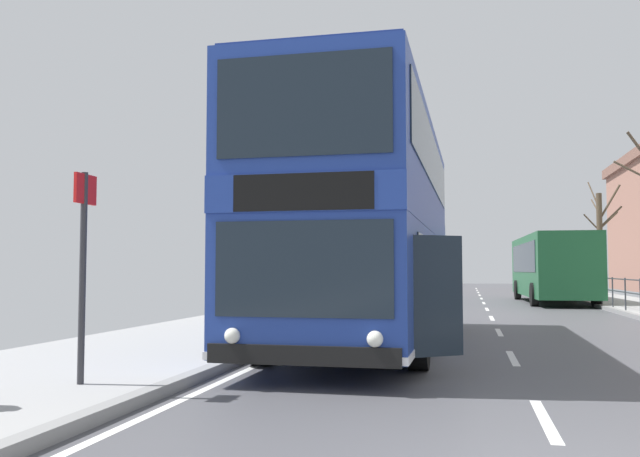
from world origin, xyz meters
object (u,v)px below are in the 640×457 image
background_bus_far_lane (552,266)px  bus_stop_sign_near (83,252)px  double_decker_bus_main (369,227)px  bare_tree_far_01 (601,239)px

background_bus_far_lane → bus_stop_sign_near: background_bus_far_lane is taller
double_decker_bus_main → bus_stop_sign_near: bearing=-112.9°
bus_stop_sign_near → bare_tree_far_01: bearing=69.8°
bare_tree_far_01 → bus_stop_sign_near: bearing=-110.2°
background_bus_far_lane → bus_stop_sign_near: bearing=-108.4°
double_decker_bus_main → background_bus_far_lane: size_ratio=1.05×
double_decker_bus_main → background_bus_far_lane: 19.62m
background_bus_far_lane → bus_stop_sign_near: 26.22m
double_decker_bus_main → bare_tree_far_01: bearing=70.5°
background_bus_far_lane → bare_tree_far_01: size_ratio=1.66×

